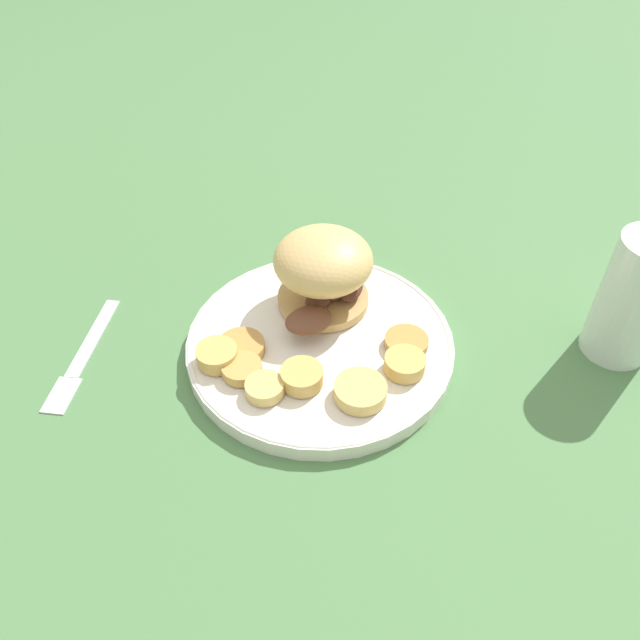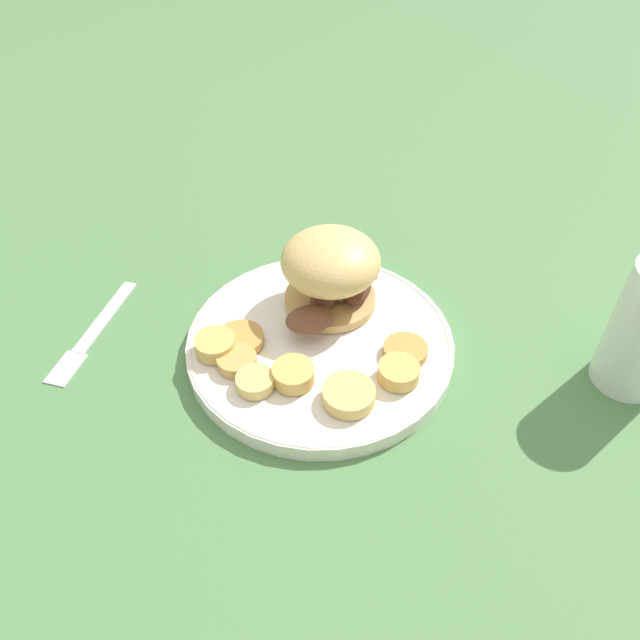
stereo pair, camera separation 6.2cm
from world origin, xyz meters
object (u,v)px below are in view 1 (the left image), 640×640
at_px(dinner_plate, 320,343).
at_px(fork, 84,354).
at_px(drinking_glass, 634,299).
at_px(sandwich, 324,270).

bearing_deg(dinner_plate, fork, 178.33).
bearing_deg(fork, dinner_plate, -1.67).
bearing_deg(drinking_glass, fork, 177.82).
xyz_separation_m(sandwich, fork, (-0.25, -0.05, -0.06)).
xyz_separation_m(sandwich, drinking_glass, (0.30, -0.07, 0.00)).
bearing_deg(dinner_plate, sandwich, 82.31).
xyz_separation_m(dinner_plate, drinking_glass, (0.31, -0.01, 0.06)).
height_order(dinner_plate, sandwich, sandwich).
bearing_deg(sandwich, dinner_plate, -97.69).
xyz_separation_m(dinner_plate, fork, (-0.25, 0.01, -0.01)).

